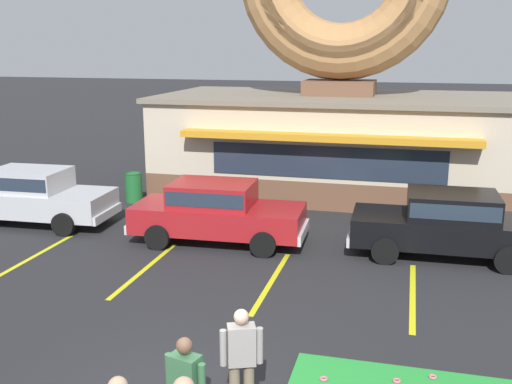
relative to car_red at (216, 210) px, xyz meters
name	(u,v)px	position (x,y,z in m)	size (l,w,h in m)	color
donut_shop_building	(340,84)	(2.32, 6.64, 2.87)	(12.30, 6.75, 10.96)	brown
mini_donut_near_left	(397,381)	(4.78, -5.79, -0.82)	(0.13, 0.13, 0.04)	#D8667F
mini_donut_far_centre	(324,379)	(3.69, -6.01, -0.82)	(0.13, 0.13, 0.04)	#D8667F
mini_donut_far_right	(433,377)	(5.32, -5.53, -0.82)	(0.13, 0.13, 0.04)	#D8667F
car_red	(216,210)	(0.00, 0.00, 0.00)	(4.63, 2.12, 1.60)	maroon
car_black	(447,222)	(5.75, 0.36, 0.00)	(4.59, 2.05, 1.60)	black
car_silver	(33,194)	(-5.64, 0.29, 0.00)	(4.63, 2.12, 1.60)	#B2B5BA
pedestrian_clipboard_woman	(242,357)	(2.69, -7.11, 0.00)	(0.56, 0.36, 1.58)	#7F7056
trash_bin	(134,187)	(-3.96, 3.31, -0.37)	(0.57, 0.57, 0.97)	#1E662D
parking_stripe_far_left	(31,258)	(-3.99, -2.30, -0.87)	(0.12, 3.60, 0.01)	yellow
parking_stripe_left	(145,269)	(-0.99, -2.30, -0.87)	(0.12, 3.60, 0.01)	yellow
parking_stripe_mid_left	(271,281)	(2.01, -2.30, -0.87)	(0.12, 3.60, 0.01)	yellow
parking_stripe_centre	(413,295)	(5.01, -2.30, -0.87)	(0.12, 3.60, 0.01)	yellow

